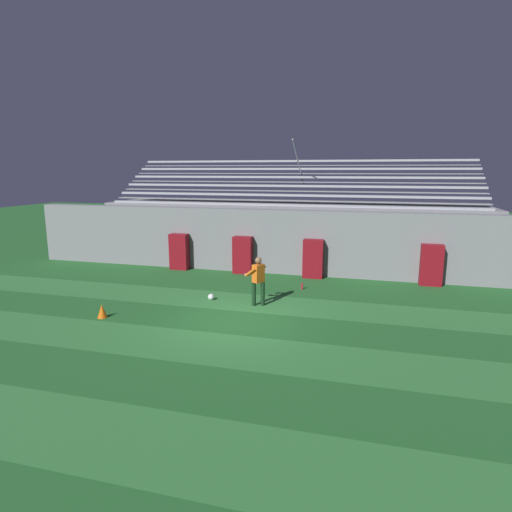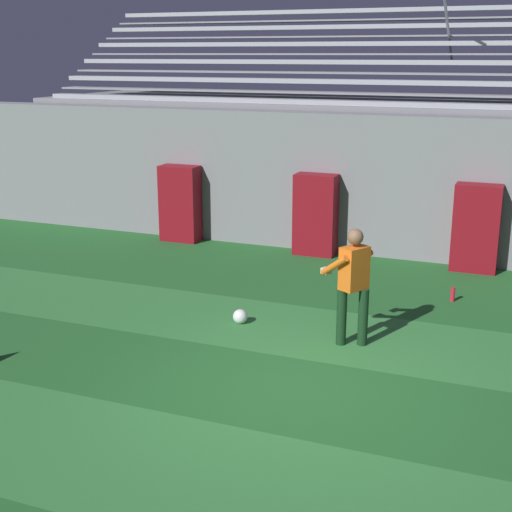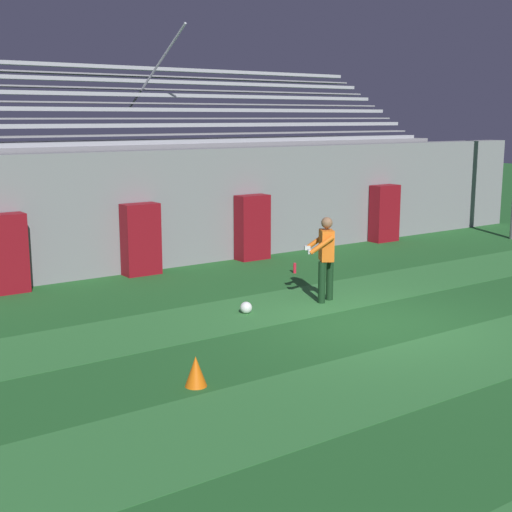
{
  "view_description": "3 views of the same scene",
  "coord_description": "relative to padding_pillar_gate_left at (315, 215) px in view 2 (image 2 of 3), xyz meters",
  "views": [
    {
      "loc": [
        3.83,
        -11.7,
        4.48
      ],
      "look_at": [
        0.21,
        1.68,
        1.7
      ],
      "focal_mm": 30.0,
      "sensor_mm": 36.0,
      "label": 1
    },
    {
      "loc": [
        2.45,
        -7.48,
        3.94
      ],
      "look_at": [
        -1.5,
        2.57,
        0.86
      ],
      "focal_mm": 50.0,
      "sensor_mm": 36.0,
      "label": 2
    },
    {
      "loc": [
        -8.63,
        -8.64,
        3.55
      ],
      "look_at": [
        -1.11,
        2.02,
        1.01
      ],
      "focal_mm": 50.0,
      "sensor_mm": 36.0,
      "label": 3
    }
  ],
  "objects": [
    {
      "name": "padding_pillar_far_left",
      "position": [
        -3.04,
        0.0,
        0.0
      ],
      "size": [
        0.84,
        0.44,
        1.64
      ],
      "primitive_type": "cube",
      "color": "maroon",
      "rests_on": "ground"
    },
    {
      "name": "goalkeeper",
      "position": [
        1.83,
        -4.29,
        0.14
      ],
      "size": [
        0.71,
        0.73,
        1.67
      ],
      "color": "#143319",
      "rests_on": "ground"
    },
    {
      "name": "turf_stripe_mid",
      "position": [
        1.55,
        -8.0,
        -0.82
      ],
      "size": [
        28.0,
        1.97,
        0.01
      ],
      "primitive_type": "cube",
      "color": "#337A38",
      "rests_on": "ground"
    },
    {
      "name": "soccer_ball",
      "position": [
        0.08,
        -4.12,
        -0.71
      ],
      "size": [
        0.22,
        0.22,
        0.22
      ],
      "primitive_type": "sphere",
      "color": "white",
      "rests_on": "ground"
    },
    {
      "name": "turf_stripe_far",
      "position": [
        1.55,
        -4.05,
        -0.82
      ],
      "size": [
        28.0,
        1.97,
        0.01
      ],
      "primitive_type": "cube",
      "color": "#337A38",
      "rests_on": "ground"
    },
    {
      "name": "padding_pillar_gate_right",
      "position": [
        3.1,
        0.0,
        0.0
      ],
      "size": [
        0.84,
        0.44,
        1.64
      ],
      "primitive_type": "cube",
      "color": "maroon",
      "rests_on": "ground"
    },
    {
      "name": "padding_pillar_gate_left",
      "position": [
        0.0,
        0.0,
        0.0
      ],
      "size": [
        0.84,
        0.44,
        1.64
      ],
      "primitive_type": "cube",
      "color": "maroon",
      "rests_on": "ground"
    },
    {
      "name": "back_wall",
      "position": [
        1.55,
        0.55,
        0.58
      ],
      "size": [
        24.0,
        0.6,
        2.8
      ],
      "primitive_type": "cube",
      "color": "gray",
      "rests_on": "ground"
    },
    {
      "name": "bleacher_stand",
      "position": [
        1.55,
        3.24,
        0.69
      ],
      "size": [
        18.0,
        4.75,
        5.83
      ],
      "color": "gray",
      "rests_on": "ground"
    },
    {
      "name": "water_bottle",
      "position": [
        2.95,
        -1.92,
        -0.7
      ],
      "size": [
        0.07,
        0.07,
        0.24
      ],
      "primitive_type": "cylinder",
      "color": "red",
      "rests_on": "ground"
    },
    {
      "name": "ground_plane",
      "position": [
        1.55,
        -5.95,
        -0.82
      ],
      "size": [
        80.0,
        80.0,
        0.0
      ],
      "primitive_type": "plane",
      "color": "#236028"
    }
  ]
}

